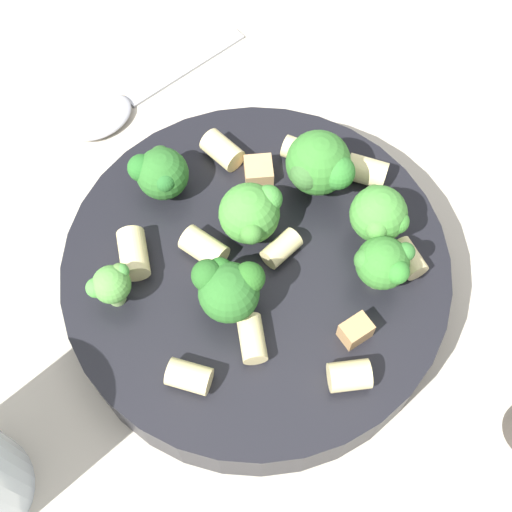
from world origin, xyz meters
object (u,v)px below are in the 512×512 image
Objects in this scene: chicken_chunk_1 at (356,331)px; rigatoni_7 at (367,171)px; rigatoni_5 at (349,376)px; rigatoni_3 at (133,254)px; broccoli_floret_4 at (383,264)px; rigatoni_9 at (301,151)px; broccoli_floret_0 at (379,215)px; spoon at (123,103)px; broccoli_floret_1 at (228,288)px; broccoli_floret_5 at (111,284)px; chicken_chunk_0 at (259,170)px; pasta_bowl at (256,276)px; rigatoni_0 at (222,150)px; rigatoni_4 at (204,248)px; broccoli_floret_2 at (160,173)px; rigatoni_8 at (284,254)px; rigatoni_1 at (408,258)px; broccoli_floret_3 at (319,165)px; rigatoni_6 at (189,376)px; rigatoni_2 at (252,339)px.

rigatoni_7 is at bearing 58.83° from chicken_chunk_1.
rigatoni_3 is at bearing 124.94° from rigatoni_5.
rigatoni_9 is (-0.00, 0.10, -0.02)m from broccoli_floret_4.
spoon is at bearing 118.46° from broccoli_floret_0.
chicken_chunk_1 is (0.06, -0.05, -0.02)m from broccoli_floret_1.
chicken_chunk_0 is (0.11, 0.04, -0.01)m from broccoli_floret_5.
broccoli_floret_0 is at bearing -17.36° from rigatoni_3.
broccoli_floret_0 reaches higher than rigatoni_7.
rigatoni_7 is (0.09, 0.03, 0.03)m from pasta_bowl.
rigatoni_7 is at bearing -33.97° from rigatoni_0.
rigatoni_9 is 0.15m from spoon.
rigatoni_4 is at bearing -18.55° from rigatoni_3.
rigatoni_5 is at bearing -72.52° from broccoli_floret_2.
rigatoni_1 is at bearing -26.48° from rigatoni_8.
rigatoni_5 reaches higher than spoon.
broccoli_floret_3 is at bearing 76.54° from chicken_chunk_1.
broccoli_floret_4 reaches higher than pasta_bowl.
broccoli_floret_3 is at bearing 93.43° from broccoli_floret_4.
chicken_chunk_0 is 1.07× the size of chicken_chunk_1.
rigatoni_9 is at bearing -7.98° from broccoli_floret_2.
broccoli_floret_4 reaches higher than rigatoni_5.
rigatoni_4 is 1.58× the size of chicken_chunk_1.
broccoli_floret_3 is at bearing 170.13° from rigatoni_7.
broccoli_floret_3 reaches higher than rigatoni_3.
rigatoni_0 is at bearing 156.03° from rigatoni_9.
broccoli_floret_4 reaches higher than rigatoni_7.
rigatoni_6 is 0.10m from chicken_chunk_1.
rigatoni_4 is 0.08m from rigatoni_6.
rigatoni_2 is (-0.10, -0.01, 0.00)m from rigatoni_1.
rigatoni_1 is (0.01, -0.02, -0.02)m from broccoli_floret_0.
rigatoni_7 is (0.12, -0.04, -0.01)m from broccoli_floret_2.
rigatoni_3 reaches higher than rigatoni_6.
pasta_bowl is 9.19× the size of rigatoni_0.
broccoli_floret_3 reaches higher than rigatoni_5.
rigatoni_0 is at bearing 31.43° from rigatoni_3.
spoon is at bearing 91.12° from broccoli_floret_1.
rigatoni_0 is 0.07m from rigatoni_4.
rigatoni_5 is 0.95× the size of rigatoni_6.
rigatoni_5 is at bearing -44.50° from broccoli_floret_5.
broccoli_floret_1 reaches higher than rigatoni_2.
rigatoni_3 is 0.04m from rigatoni_4.
rigatoni_8 is 0.19m from spoon.
spoon is at bearing 99.97° from rigatoni_5.
broccoli_floret_3 reaches higher than rigatoni_8.
rigatoni_8 is (0.02, -0.00, 0.02)m from pasta_bowl.
broccoli_floret_0 is 0.22m from spoon.
rigatoni_6 is (-0.04, -0.01, 0.00)m from rigatoni_2.
rigatoni_5 is at bearing -125.11° from chicken_chunk_1.
broccoli_floret_1 reaches higher than rigatoni_5.
rigatoni_2 is at bearing -176.41° from broccoli_floret_4.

